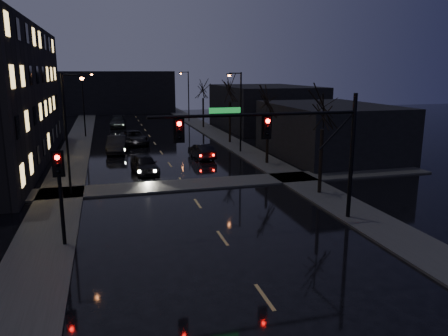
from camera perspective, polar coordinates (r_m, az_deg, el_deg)
ground at (r=15.26m, az=8.10°, el=-19.88°), size 160.00×160.00×0.00m
sidewalk_left at (r=47.56m, az=-18.87°, el=2.13°), size 3.00×140.00×0.12m
sidewalk_right at (r=49.42m, az=1.20°, el=3.19°), size 3.00×140.00×0.12m
sidewalk_cross at (r=31.77m, az=-5.12°, el=-2.21°), size 40.00×3.00×0.12m
commercial_right_near at (r=43.47m, az=13.55°, el=4.79°), size 10.00×14.00×5.00m
commercial_right_far at (r=63.99m, az=5.27°, el=7.95°), size 12.00×18.00×6.00m
far_block at (r=89.88m, az=-13.94°, el=9.61°), size 22.00×10.00×8.00m
signal_mast at (r=22.91m, az=8.49°, el=4.21°), size 11.11×0.41×7.00m
signal_pole_left at (r=21.49m, az=-20.65°, el=-2.09°), size 0.35×0.41×4.53m
tree_near at (r=29.23m, az=12.89°, el=8.49°), size 3.52×3.52×8.08m
tree_mid_a at (r=38.36m, az=5.80°, el=9.07°), size 3.30×3.30×7.58m
tree_mid_b at (r=49.70m, az=0.79°, el=10.83°), size 3.74×3.74×8.59m
tree_far at (r=63.29m, az=-2.77°, el=10.71°), size 3.43×3.43×7.88m
streetlight_l_near at (r=30.03m, az=-19.58°, el=5.41°), size 1.53×0.28×8.00m
streetlight_l_far at (r=56.90m, az=-17.71°, el=8.63°), size 1.53×0.28×8.00m
streetlight_r_mid at (r=43.82m, az=1.93°, el=8.18°), size 1.53×0.28×8.00m
streetlight_r_far at (r=71.01m, az=-4.83°, el=9.85°), size 1.53×0.28×8.00m
oncoming_car_a at (r=35.92m, az=-10.35°, el=0.52°), size 2.29×4.65×1.53m
oncoming_car_b at (r=45.50m, az=-13.80°, el=3.01°), size 2.34×5.29×1.69m
oncoming_car_c at (r=50.34m, az=-11.65°, el=3.93°), size 3.31×5.87×1.55m
oncoming_car_d at (r=66.30m, az=-13.68°, el=5.88°), size 2.57×5.52×1.56m
lead_car at (r=41.38m, az=-2.92°, el=2.21°), size 2.00×4.38×1.39m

